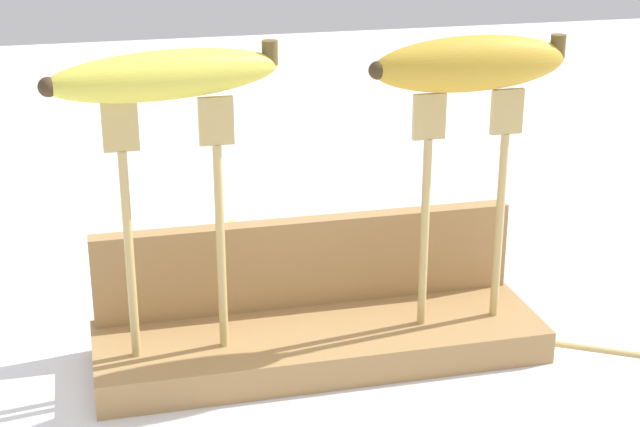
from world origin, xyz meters
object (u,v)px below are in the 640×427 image
object	(u,v)px
fork_stand_left	(173,207)
banana_chunk_near	(245,244)
fork_fallen_near	(564,342)
banana_raised_left	(166,75)
banana_raised_right	(471,64)
fork_stand_right	(464,188)

from	to	relation	value
fork_stand_left	banana_chunk_near	bearing A→B (deg)	68.52
fork_fallen_near	banana_raised_left	bearing A→B (deg)	176.70
fork_stand_left	banana_raised_right	distance (m)	0.25
fork_stand_right	fork_fallen_near	xyz separation A→B (m)	(0.09, -0.02, -0.14)
fork_stand_right	fork_stand_left	bearing A→B (deg)	180.00
fork_fallen_near	banana_chunk_near	xyz separation A→B (m)	(-0.23, 0.25, 0.02)
fork_stand_left	banana_raised_right	world-z (taller)	banana_raised_right
fork_fallen_near	banana_chunk_near	distance (m)	0.34
fork_stand_left	banana_raised_left	size ratio (longest dim) A/B	1.13
fork_stand_right	banana_chunk_near	xyz separation A→B (m)	(-0.14, 0.23, -0.13)
fork_fallen_near	fork_stand_left	bearing A→B (deg)	176.70
banana_raised_right	fork_stand_right	bearing A→B (deg)	4.57
banana_raised_left	banana_raised_right	xyz separation A→B (m)	(0.23, 0.00, -0.00)
fork_stand_left	fork_stand_right	xyz separation A→B (m)	(0.23, 0.00, -0.00)
fork_stand_left	fork_stand_right	size ratio (longest dim) A/B	1.04
banana_chunk_near	fork_stand_right	bearing A→B (deg)	-58.33
fork_stand_left	banana_raised_left	world-z (taller)	banana_raised_left
fork_stand_right	banana_raised_left	bearing A→B (deg)	-180.00
banana_raised_right	banana_chunk_near	size ratio (longest dim) A/B	2.58
banana_raised_left	fork_stand_right	bearing A→B (deg)	0.00
fork_stand_left	fork_stand_right	bearing A→B (deg)	0.00
fork_stand_left	banana_raised_right	xyz separation A→B (m)	(0.23, -0.00, 0.10)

